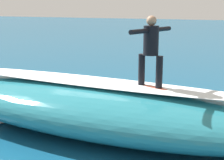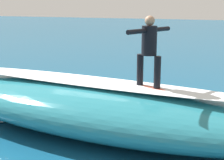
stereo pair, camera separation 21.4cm
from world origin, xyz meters
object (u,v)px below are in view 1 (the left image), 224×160
at_px(surfboard_paddling, 86,99).
at_px(surfer_paddling, 83,95).
at_px(surfer_riding, 151,46).
at_px(surfboard_riding, 150,88).

height_order(surfboard_paddling, surfer_paddling, surfer_paddling).
bearing_deg(surfboard_paddling, surfer_riding, -94.05).
xyz_separation_m(surfer_riding, surfer_paddling, (2.91, -2.34, -2.02)).
bearing_deg(surfer_riding, surfboard_paddling, -22.48).
xyz_separation_m(surfboard_paddling, surfer_paddling, (0.07, 0.09, 0.16)).
xyz_separation_m(surfboard_riding, surfboard_paddling, (2.84, -2.43, -1.23)).
distance_m(surfboard_paddling, surfer_paddling, 0.19).
bearing_deg(surfer_paddling, surfboard_riding, -92.26).
relative_size(surfer_riding, surfboard_paddling, 0.68).
bearing_deg(surfer_paddling, surfer_riding, -92.26).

